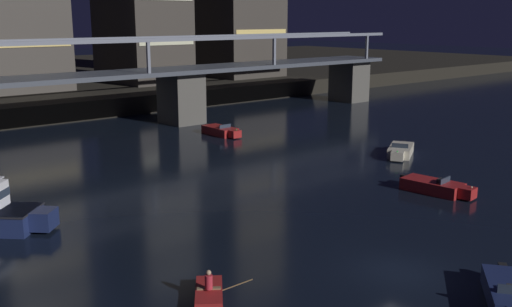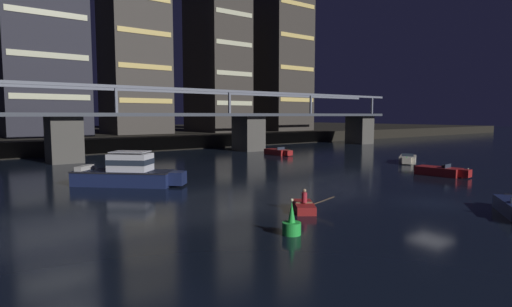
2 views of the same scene
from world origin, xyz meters
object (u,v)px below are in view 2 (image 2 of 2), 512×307
object	(u,v)px
river_bridge	(169,126)
dinghy_with_paddler	(304,206)
tower_east_low	(279,55)
speedboat_near_center	(408,159)
tower_west_tall	(43,38)
speedboat_mid_center	(441,171)
channel_buoy	(292,225)
tower_east_tall	(217,61)
cabin_cruiser_near_left	(127,173)
tower_central	(134,52)
speedboat_near_right	(278,152)

from	to	relation	value
river_bridge	dinghy_with_paddler	bearing A→B (deg)	-102.79
tower_east_low	speedboat_near_center	bearing A→B (deg)	-112.08
tower_west_tall	river_bridge	bearing A→B (deg)	-62.12
speedboat_near_center	speedboat_mid_center	world-z (taller)	same
speedboat_near_center	channel_buoy	xyz separation A→B (m)	(-31.33, -14.05, 0.06)
tower_west_tall	speedboat_near_center	world-z (taller)	tower_west_tall
river_bridge	speedboat_mid_center	xyz separation A→B (m)	(12.14, -33.31, -3.82)
channel_buoy	dinghy_with_paddler	world-z (taller)	channel_buoy
tower_east_tall	cabin_cruiser_near_left	bearing A→B (deg)	-129.07
river_bridge	tower_west_tall	distance (m)	28.67
tower_central	river_bridge	bearing A→B (deg)	-100.16
tower_west_tall	tower_east_low	distance (m)	49.85
dinghy_with_paddler	channel_buoy	bearing A→B (deg)	-140.37
tower_east_low	dinghy_with_paddler	bearing A→B (deg)	-128.94
river_bridge	speedboat_near_right	distance (m)	15.92
tower_east_low	dinghy_with_paddler	size ratio (longest dim) A/B	12.88
tower_west_tall	speedboat_near_right	xyz separation A→B (m)	(24.67, -30.45, -17.89)
tower_central	dinghy_with_paddler	bearing A→B (deg)	-101.75
river_bridge	cabin_cruiser_near_left	xyz separation A→B (m)	(-13.44, -20.82, -3.18)
tower_west_tall	cabin_cruiser_near_left	world-z (taller)	tower_west_tall
tower_central	dinghy_with_paddler	size ratio (longest dim) A/B	11.35
speedboat_near_right	channel_buoy	xyz separation A→B (m)	(-25.03, -30.89, 0.06)
speedboat_near_center	tower_east_low	bearing A→B (deg)	67.92
speedboat_near_center	channel_buoy	size ratio (longest dim) A/B	2.76
tower_central	cabin_cruiser_near_left	xyz separation A→B (m)	(-17.73, -44.75, -16.61)
tower_east_tall	channel_buoy	world-z (taller)	tower_east_tall
tower_west_tall	tower_central	bearing A→B (deg)	6.63
speedboat_near_center	dinghy_with_paddler	bearing A→B (deg)	-158.43
speedboat_near_right	tower_east_low	bearing A→B (deg)	49.69
tower_central	speedboat_mid_center	bearing A→B (deg)	-82.19
river_bridge	channel_buoy	size ratio (longest dim) A/B	50.38
tower_central	channel_buoy	bearing A→B (deg)	-104.50
channel_buoy	speedboat_near_center	bearing A→B (deg)	24.16
river_bridge	tower_east_low	size ratio (longest dim) A/B	2.50
tower_west_tall	dinghy_with_paddler	size ratio (longest dim) A/B	11.81
tower_west_tall	speedboat_mid_center	distance (m)	62.89
tower_west_tall	dinghy_with_paddler	distance (m)	60.98
speedboat_near_center	tower_west_tall	bearing A→B (deg)	123.22
river_bridge	dinghy_with_paddler	size ratio (longest dim) A/B	32.23
tower_east_low	speedboat_near_right	world-z (taller)	tower_east_low
speedboat_near_center	speedboat_mid_center	xyz separation A→B (m)	(-7.14, -8.10, 0.00)
tower_central	cabin_cruiser_near_left	world-z (taller)	tower_central
speedboat_mid_center	dinghy_with_paddler	distance (m)	20.52
speedboat_near_center	tower_central	bearing A→B (deg)	106.96
channel_buoy	tower_west_tall	bearing A→B (deg)	89.66
speedboat_mid_center	tower_west_tall	bearing A→B (deg)	113.27
tower_west_tall	speedboat_mid_center	bearing A→B (deg)	-66.73
tower_east_low	cabin_cruiser_near_left	bearing A→B (deg)	-140.78
tower_west_tall	cabin_cruiser_near_left	size ratio (longest dim) A/B	4.07
tower_east_low	cabin_cruiser_near_left	xyz separation A→B (m)	(-51.58, -42.10, -18.71)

